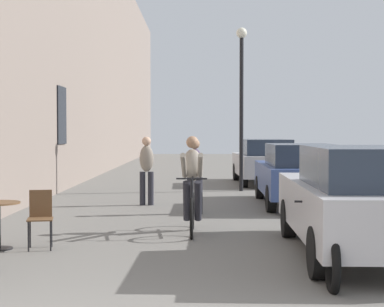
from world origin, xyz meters
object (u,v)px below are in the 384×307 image
Objects in this scene: cyclist_on_bicycle at (192,187)px; parked_car_nearest at (362,200)px; parked_motorcycle at (324,244)px; cafe_chair_mid_toward_street at (40,215)px; pedestrian_mid at (147,167)px; parked_car_third at (264,161)px; pedestrian_near at (195,172)px; street_lamp at (241,88)px; parked_car_second at (298,174)px.

parked_car_nearest is (2.43, -2.12, 0.01)m from cyclist_on_bicycle.
parked_car_nearest is 2.10× the size of parked_motorcycle.
pedestrian_mid is at bearing 77.99° from cafe_chair_mid_toward_street.
cafe_chair_mid_toward_street is 5.65m from pedestrian_mid.
cyclist_on_bicycle reaches higher than parked_car_nearest.
pedestrian_mid is (-1.14, 3.98, 0.13)m from cyclist_on_bicycle.
parked_car_third is 13.31m from parked_motorcycle.
pedestrian_near is (2.35, 3.95, 0.40)m from cafe_chair_mid_toward_street.
cyclist_on_bicycle is at bearing -100.64° from street_lamp.
parked_car_second is at bearing 57.20° from cyclist_on_bicycle.
parked_motorcycle is at bearing -96.92° from parked_car_second.
cyclist_on_bicycle reaches higher than pedestrian_near.
cyclist_on_bicycle is 4.14m from pedestrian_mid.
pedestrian_mid is 4.89m from street_lamp.
parked_car_nearest is at bearing 56.30° from parked_motorcycle.
cyclist_on_bicycle is 0.39× the size of parked_car_nearest.
pedestrian_near is 5.14m from parked_car_nearest.
cyclist_on_bicycle is at bearing -103.34° from parked_car_third.
cyclist_on_bicycle is at bearing -122.80° from parked_car_second.
pedestrian_near is at bearing -148.85° from parked_car_second.
pedestrian_near is 2.92m from parked_car_second.
parked_car_nearest is (1.01, -9.67, -2.29)m from street_lamp.
cafe_chair_mid_toward_street is 4.79m from parked_car_nearest.
pedestrian_near is 7.94m from parked_car_third.
cyclist_on_bicycle is 3.70m from parked_motorcycle.
parked_car_nearest is 1.03× the size of parked_car_third.
parked_car_nearest is 12.13m from parked_car_third.
pedestrian_mid is at bearing 120.34° from parked_car_nearest.
pedestrian_mid is at bearing 127.07° from pedestrian_near.
parked_car_second is (2.53, 3.93, -0.03)m from cyclist_on_bicycle.
cyclist_on_bicycle is 0.40× the size of parked_car_third.
street_lamp is (1.42, 7.55, 2.30)m from cyclist_on_bicycle.
pedestrian_near is at bearing 117.79° from parked_car_nearest.
pedestrian_mid is at bearing 106.01° from cyclist_on_bicycle.
parked_motorcycle is at bearing -63.20° from cyclist_on_bicycle.
street_lamp reaches higher than parked_car_second.
pedestrian_mid reaches higher than parked_car_nearest.
parked_car_third is (-0.06, 12.13, -0.03)m from parked_car_nearest.
cafe_chair_mid_toward_street is at bearing 172.84° from parked_car_nearest.
parked_car_nearest is at bearing -59.66° from pedestrian_mid.
cafe_chair_mid_toward_street is 0.20× the size of parked_car_third.
cyclist_on_bicycle reaches higher than parked_motorcycle.
pedestrian_mid is 3.68m from parked_car_second.
pedestrian_near is 0.39× the size of parked_car_second.
parked_car_second is (4.85, 5.46, 0.26)m from cafe_chair_mid_toward_street.
pedestrian_near is 0.98× the size of pedestrian_mid.
street_lamp is at bearing 74.90° from pedestrian_near.
street_lamp reaches higher than cafe_chair_mid_toward_street.
street_lamp is at bearing 107.18° from parked_car_second.
parked_car_second is 0.97× the size of parked_car_third.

